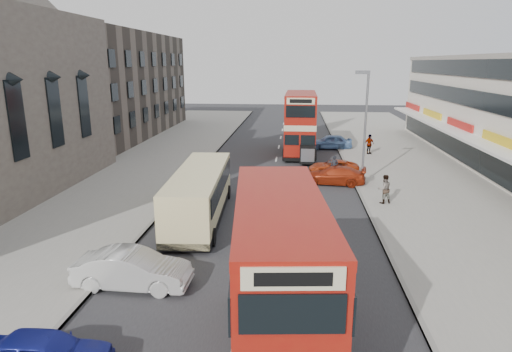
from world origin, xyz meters
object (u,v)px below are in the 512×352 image
at_px(car_right_a, 334,175).
at_px(car_right_c, 330,142).
at_px(street_lamp, 365,119).
at_px(pedestrian_far, 369,144).
at_px(coach, 200,193).
at_px(bus_second, 300,123).
at_px(pedestrian_near, 384,189).
at_px(car_right_b, 333,167).
at_px(car_left_front, 132,269).
at_px(bus_main, 279,282).
at_px(cyclist, 334,172).

height_order(car_right_a, car_right_c, car_right_c).
relative_size(street_lamp, pedestrian_far, 4.31).
bearing_deg(coach, bus_second, 69.85).
height_order(street_lamp, bus_second, street_lamp).
distance_m(coach, pedestrian_near, 11.40).
bearing_deg(street_lamp, pedestrian_near, -81.02).
bearing_deg(car_right_a, car_right_b, -176.58).
relative_size(car_left_front, pedestrian_far, 2.44).
height_order(street_lamp, car_left_front, street_lamp).
bearing_deg(car_right_a, pedestrian_near, 37.45).
distance_m(bus_second, car_right_a, 11.24).
distance_m(bus_main, car_right_a, 20.24).
xyz_separation_m(car_left_front, pedestrian_far, (13.36, 26.57, 0.34)).
bearing_deg(cyclist, coach, -125.92).
height_order(street_lamp, pedestrian_near, street_lamp).
distance_m(car_right_a, car_right_c, 13.44).
distance_m(car_right_a, pedestrian_far, 11.37).
bearing_deg(car_right_c, street_lamp, 4.30).
xyz_separation_m(bus_second, coach, (-5.77, -18.79, -1.43)).
relative_size(coach, car_right_b, 2.56).
bearing_deg(bus_main, bus_second, -97.35).
relative_size(car_right_c, cyclist, 2.28).
xyz_separation_m(coach, pedestrian_far, (12.36, 18.63, -0.46)).
bearing_deg(cyclist, bus_main, -92.37).
bearing_deg(pedestrian_far, car_right_a, -141.08).
height_order(coach, car_right_c, coach).
bearing_deg(pedestrian_near, car_left_front, 25.47).
bearing_deg(car_left_front, pedestrian_far, -25.12).
height_order(street_lamp, car_right_c, street_lamp).
bearing_deg(pedestrian_near, street_lamp, -99.19).
distance_m(coach, car_right_a, 11.52).
bearing_deg(bus_main, coach, -73.14).
relative_size(street_lamp, coach, 0.81).
xyz_separation_m(car_right_b, pedestrian_far, (3.96, 7.48, 0.54)).
relative_size(bus_second, coach, 1.03).
height_order(bus_second, coach, bus_second).
distance_m(bus_main, bus_second, 30.62).
xyz_separation_m(bus_second, car_right_c, (3.12, 2.69, -2.23)).
relative_size(car_right_a, car_right_c, 1.03).
bearing_deg(car_left_front, bus_main, -121.65).
bearing_deg(pedestrian_far, car_right_b, -147.37).
bearing_deg(street_lamp, bus_main, -104.66).
height_order(coach, car_left_front, coach).
distance_m(bus_main, car_left_front, 7.32).
height_order(pedestrian_far, cyclist, pedestrian_far).
bearing_deg(street_lamp, coach, -141.50).
xyz_separation_m(street_lamp, cyclist, (-1.87, 0.91, -4.13)).
relative_size(car_right_b, pedestrian_near, 2.14).
bearing_deg(car_right_b, car_left_front, -28.86).
xyz_separation_m(street_lamp, car_left_front, (-11.13, -16.00, -4.03)).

